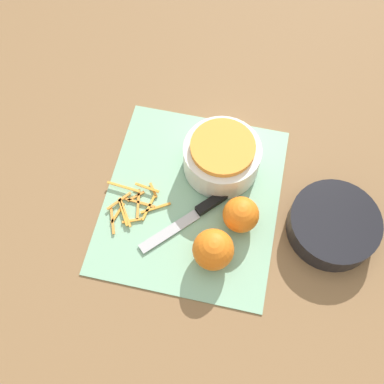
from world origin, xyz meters
TOP-DOWN VIEW (x-y plane):
  - ground_plane at (0.00, 0.00)m, footprint 4.00×4.00m
  - cutting_board at (0.00, 0.00)m, footprint 0.42×0.37m
  - bowl_speckled at (-0.09, 0.05)m, footprint 0.17×0.17m
  - bowl_dark at (0.01, 0.30)m, footprint 0.18×0.18m
  - knife at (0.02, 0.03)m, footprint 0.18×0.17m
  - orange_left at (0.12, 0.07)m, footprint 0.08×0.08m
  - orange_right at (0.03, 0.11)m, footprint 0.07×0.07m
  - peel_pile at (0.04, -0.12)m, footprint 0.13×0.15m

SIDE VIEW (x-z plane):
  - ground_plane at x=0.00m, z-range 0.00..0.00m
  - cutting_board at x=0.00m, z-range 0.00..0.01m
  - peel_pile at x=0.04m, z-range 0.00..0.01m
  - knife at x=0.02m, z-range 0.00..0.02m
  - bowl_dark at x=0.01m, z-range 0.00..0.05m
  - orange_right at x=0.03m, z-range 0.01..0.08m
  - orange_left at x=0.12m, z-range 0.01..0.09m
  - bowl_speckled at x=-0.09m, z-range 0.00..0.09m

